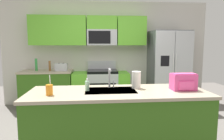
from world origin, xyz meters
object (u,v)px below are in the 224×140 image
at_px(drink_cup_orange, 49,90).
at_px(sink_faucet, 110,76).
at_px(bottle_green, 36,65).
at_px(range_oven, 101,88).
at_px(soap_dispenser, 87,86).
at_px(backpack, 183,81).
at_px(toaster, 61,67).
at_px(paper_towel_roll, 136,80).
at_px(pepper_mill, 50,66).
at_px(refrigerator, 168,69).

bearing_deg(drink_cup_orange, sink_faucet, 24.09).
bearing_deg(bottle_green, range_oven, -1.83).
height_order(range_oven, soap_dispenser, range_oven).
relative_size(bottle_green, sink_faucet, 1.02).
bearing_deg(backpack, soap_dispenser, 177.08).
height_order(toaster, soap_dispenser, toaster).
relative_size(range_oven, soap_dispenser, 8.00).
relative_size(drink_cup_orange, backpack, 0.79).
bearing_deg(range_oven, bottle_green, 178.17).
relative_size(bottle_green, drink_cup_orange, 1.14).
distance_m(soap_dispenser, backpack, 1.31).
relative_size(range_oven, paper_towel_roll, 5.67).
xyz_separation_m(pepper_mill, soap_dispenser, (0.95, -2.21, -0.05)).
bearing_deg(toaster, pepper_mill, 169.74).
bearing_deg(toaster, sink_faucet, -63.74).
distance_m(pepper_mill, backpack, 3.20).
bearing_deg(bottle_green, backpack, -42.03).
height_order(drink_cup_orange, soap_dispenser, drink_cup_orange).
xyz_separation_m(toaster, paper_towel_roll, (1.36, -2.06, 0.03)).
bearing_deg(toaster, bottle_green, 170.40).
bearing_deg(sink_faucet, drink_cup_orange, -155.91).
bearing_deg(refrigerator, soap_dispenser, -132.15).
relative_size(drink_cup_orange, paper_towel_roll, 1.05).
xyz_separation_m(bottle_green, backpack, (2.58, -2.32, -0.03)).
height_order(bottle_green, paper_towel_roll, bottle_green).
distance_m(sink_faucet, backpack, 1.01).
bearing_deg(paper_towel_roll, toaster, 123.52).
relative_size(range_oven, refrigerator, 0.74).
distance_m(paper_towel_roll, backpack, 0.64).
relative_size(range_oven, drink_cup_orange, 5.41).
relative_size(pepper_mill, soap_dispenser, 1.37).
xyz_separation_m(range_oven, paper_towel_roll, (0.43, -2.11, 0.58)).
distance_m(drink_cup_orange, soap_dispenser, 0.49).
bearing_deg(paper_towel_roll, range_oven, 101.47).
bearing_deg(backpack, drink_cup_orange, -175.67).
bearing_deg(paper_towel_roll, sink_faucet, 173.01).
distance_m(bottle_green, backpack, 3.47).
bearing_deg(range_oven, sink_faucet, -88.39).
height_order(refrigerator, bottle_green, refrigerator).
bearing_deg(drink_cup_orange, refrigerator, 44.40).
distance_m(drink_cup_orange, paper_towel_roll, 1.18).
xyz_separation_m(pepper_mill, sink_faucet, (1.27, -2.06, 0.05)).
bearing_deg(bottle_green, pepper_mill, -9.04).
bearing_deg(drink_cup_orange, backpack, 4.33).
bearing_deg(range_oven, pepper_mill, -179.88).
distance_m(refrigerator, soap_dispenser, 2.88).
distance_m(toaster, soap_dispenser, 2.26).
bearing_deg(pepper_mill, sink_faucet, -58.39).
relative_size(toaster, pepper_mill, 1.20).
distance_m(refrigerator, paper_towel_roll, 2.39).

